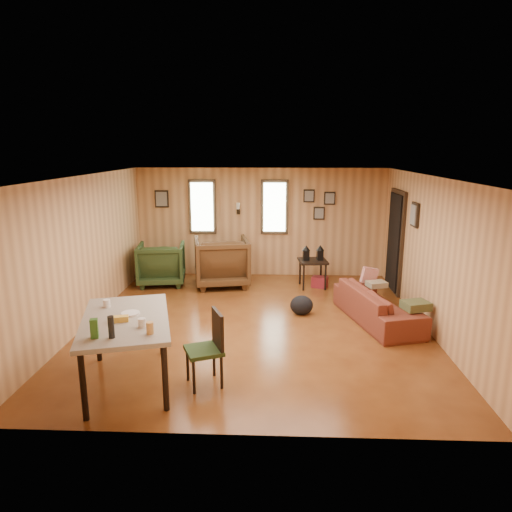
# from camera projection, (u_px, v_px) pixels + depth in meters

# --- Properties ---
(room) EXTENTS (5.54, 6.04, 2.44)m
(room) POSITION_uv_depth(u_px,v_px,m) (266.00, 249.00, 7.50)
(room) COLOR brown
(room) RESTS_ON ground
(sofa) EXTENTS (1.05, 2.03, 0.76)m
(sofa) POSITION_uv_depth(u_px,v_px,m) (378.00, 299.00, 7.53)
(sofa) COLOR maroon
(sofa) RESTS_ON ground
(recliner_brown) EXTENTS (1.26, 1.21, 1.12)m
(recliner_brown) POSITION_uv_depth(u_px,v_px,m) (222.00, 259.00, 9.49)
(recliner_brown) COLOR #472C15
(recliner_brown) RESTS_ON ground
(recliner_green) EXTENTS (1.06, 1.01, 0.97)m
(recliner_green) POSITION_uv_depth(u_px,v_px,m) (161.00, 262.00, 9.59)
(recliner_green) COLOR #283A1A
(recliner_green) RESTS_ON ground
(end_table) EXTENTS (0.66, 0.62, 0.70)m
(end_table) POSITION_uv_depth(u_px,v_px,m) (209.00, 265.00, 9.74)
(end_table) COLOR black
(end_table) RESTS_ON ground
(side_table) EXTENTS (0.62, 0.62, 0.89)m
(side_table) POSITION_uv_depth(u_px,v_px,m) (313.00, 259.00, 9.35)
(side_table) COLOR black
(side_table) RESTS_ON ground
(cooler) EXTENTS (0.37, 0.31, 0.22)m
(cooler) POSITION_uv_depth(u_px,v_px,m) (320.00, 282.00, 9.45)
(cooler) COLOR maroon
(cooler) RESTS_ON ground
(backpack) EXTENTS (0.48, 0.42, 0.34)m
(backpack) POSITION_uv_depth(u_px,v_px,m) (302.00, 305.00, 7.88)
(backpack) COLOR black
(backpack) RESTS_ON ground
(sofa_pillows) EXTENTS (0.84, 1.66, 0.34)m
(sofa_pillows) POSITION_uv_depth(u_px,v_px,m) (393.00, 291.00, 7.57)
(sofa_pillows) COLOR #484C2A
(sofa_pillows) RESTS_ON sofa
(dining_table) EXTENTS (1.40, 1.87, 1.09)m
(dining_table) POSITION_uv_depth(u_px,v_px,m) (125.00, 324.00, 5.44)
(dining_table) COLOR gray
(dining_table) RESTS_ON ground
(dining_chair) EXTENTS (0.55, 0.55, 0.92)m
(dining_chair) POSITION_uv_depth(u_px,v_px,m) (209.00, 344.00, 5.49)
(dining_chair) COLOR #283A1A
(dining_chair) RESTS_ON ground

